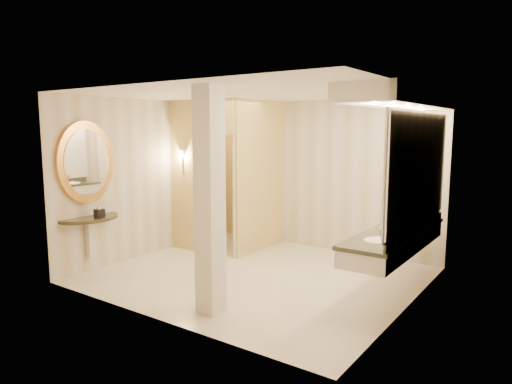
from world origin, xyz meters
TOP-DOWN VIEW (x-y plane):
  - floor at (0.00, 0.00)m, footprint 4.50×4.50m
  - ceiling at (0.00, 0.00)m, footprint 4.50×4.50m
  - wall_back at (0.00, 2.00)m, footprint 4.50×0.02m
  - wall_front at (0.00, -2.00)m, footprint 4.50×0.02m
  - wall_left at (-2.25, 0.00)m, footprint 0.02×4.00m
  - wall_right at (2.25, 0.00)m, footprint 0.02×4.00m
  - toilet_closet at (-1.13, 0.96)m, footprint 1.50×1.55m
  - wall_sconce at (-1.93, 0.43)m, footprint 0.14×0.14m
  - vanity at (1.98, 0.40)m, footprint 0.75×2.63m
  - console_shelf at (-2.21, -1.35)m, footprint 0.96×0.96m
  - pillar at (0.35, -1.47)m, footprint 0.27×0.27m
  - tissue_box at (-1.99, -1.30)m, footprint 0.12×0.12m
  - toilet at (-1.19, 1.61)m, footprint 0.52×0.78m
  - soap_bottle_a at (1.92, 0.75)m, footprint 0.08×0.08m
  - soap_bottle_b at (1.87, 0.17)m, footprint 0.12×0.12m
  - soap_bottle_c at (1.86, 0.68)m, footprint 0.10×0.11m

SIDE VIEW (x-z plane):
  - floor at x=0.00m, z-range 0.00..0.00m
  - toilet at x=-1.19m, z-range 0.00..0.73m
  - tissue_box at x=-1.99m, z-range 0.88..1.00m
  - soap_bottle_b at x=1.87m, z-range 0.88..1.01m
  - soap_bottle_a at x=1.92m, z-range 0.88..1.01m
  - soap_bottle_c at x=1.86m, z-range 0.88..1.10m
  - console_shelf at x=-2.21m, z-range 0.38..2.31m
  - wall_back at x=0.00m, z-range 0.00..2.70m
  - wall_front at x=0.00m, z-range 0.00..2.70m
  - wall_left at x=-2.25m, z-range 0.00..2.70m
  - wall_right at x=2.25m, z-range 0.00..2.70m
  - pillar at x=0.35m, z-range 0.00..2.70m
  - toilet_closet at x=-1.13m, z-range 0.04..2.74m
  - vanity at x=1.98m, z-range 0.58..2.67m
  - wall_sconce at x=-1.93m, z-range 1.52..1.94m
  - ceiling at x=0.00m, z-range 2.70..2.70m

